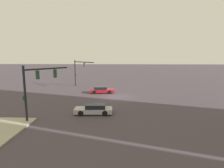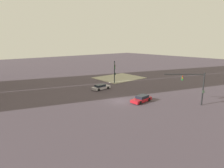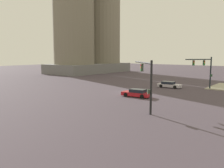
% 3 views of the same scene
% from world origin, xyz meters
% --- Properties ---
extents(ground_plane, '(212.57, 212.57, 0.00)m').
position_xyz_m(ground_plane, '(0.00, 0.00, 0.00)').
color(ground_plane, '#463B45').
extents(traffic_signal_near_corner, '(5.23, 5.12, 5.86)m').
position_xyz_m(traffic_signal_near_corner, '(-9.80, -8.38, 4.00)').
color(traffic_signal_near_corner, black).
rests_on(traffic_signal_near_corner, ground).
extents(traffic_signal_opposite_side, '(4.15, 3.81, 6.00)m').
position_xyz_m(traffic_signal_opposite_side, '(11.60, -8.45, 4.04)').
color(traffic_signal_opposite_side, black).
rests_on(traffic_signal_opposite_side, ground).
extents(sedan_car_approaching, '(2.10, 4.59, 1.21)m').
position_xyz_m(sedan_car_approaching, '(-2.80, -2.72, 0.57)').
color(sedan_car_approaching, '#B11820').
rests_on(sedan_car_approaching, ground).
extents(sedan_car_waiting_far, '(1.94, 4.59, 1.21)m').
position_xyz_m(sedan_car_waiting_far, '(9.53, -2.44, 0.57)').
color(sedan_car_waiting_far, '#B1ABB6').
rests_on(sedan_car_waiting_far, ground).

